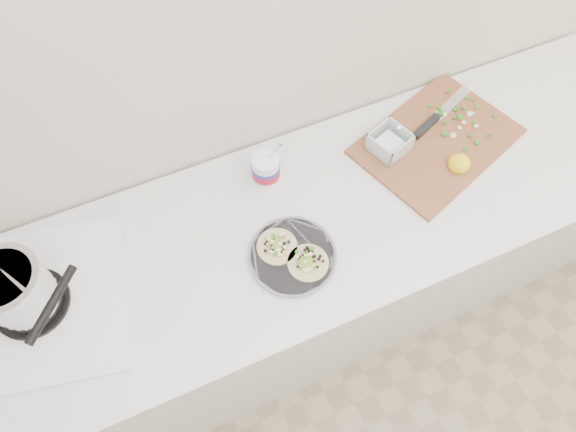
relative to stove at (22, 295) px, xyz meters
name	(u,v)px	position (x,y,z in m)	size (l,w,h in m)	color
counter	(313,269)	(0.85, -0.04, -0.53)	(2.44, 0.66, 0.90)	silver
stove	(22,295)	(0.00, 0.00, 0.00)	(0.59, 0.56, 0.24)	silver
taco_plate	(292,255)	(0.71, -0.15, -0.06)	(0.26, 0.26, 0.04)	slate
tub	(267,167)	(0.75, 0.13, -0.02)	(0.09, 0.09, 0.20)	white
cutboard	(432,138)	(1.31, 0.05, -0.06)	(0.60, 0.50, 0.08)	brown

